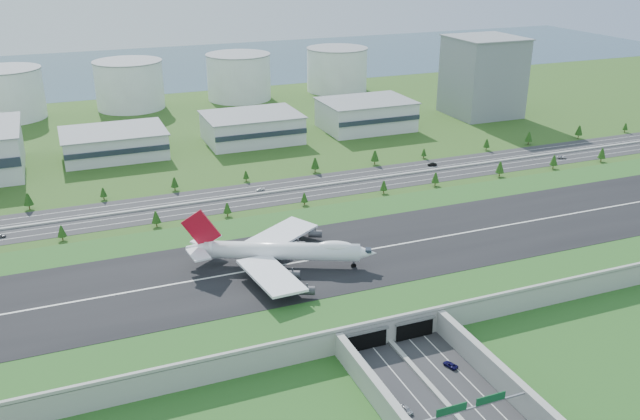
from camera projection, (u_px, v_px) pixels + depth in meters
name	position (u px, v px, depth m)	size (l,w,h in m)	color
ground	(331.00, 276.00, 261.04)	(1200.00, 1200.00, 0.00)	#2A4F18
airfield_deck	(331.00, 266.00, 259.42)	(520.00, 100.00, 9.20)	#979691
sign_gantry_near	(471.00, 409.00, 176.66)	(38.70, 0.70, 9.80)	gray
north_expressway	(259.00, 195.00, 342.76)	(560.00, 36.00, 0.12)	#28282B
tree_row	(296.00, 181.00, 348.30)	(504.40, 48.74, 8.47)	#3D2819
hangar_mid_a	(114.00, 143.00, 401.05)	(58.00, 42.00, 15.00)	silver
hangar_mid_b	(252.00, 128.00, 429.94)	(58.00, 42.00, 17.00)	silver
hangar_mid_c	(366.00, 115.00, 457.11)	(58.00, 42.00, 19.00)	silver
office_tower	(483.00, 77.00, 487.35)	(46.00, 46.00, 55.00)	gray
fuel_tank_a	(7.00, 94.00, 479.88)	(50.00, 50.00, 35.00)	silver
fuel_tank_b	(130.00, 85.00, 509.15)	(50.00, 50.00, 35.00)	silver
fuel_tank_c	(239.00, 77.00, 538.41)	(50.00, 50.00, 35.00)	silver
fuel_tank_d	(337.00, 70.00, 567.68)	(50.00, 50.00, 35.00)	silver
bay_water	(145.00, 68.00, 674.03)	(1200.00, 260.00, 0.06)	#314E5E
boeing_747	(281.00, 251.00, 248.59)	(66.65, 61.45, 22.13)	white
car_0	(407.00, 410.00, 185.85)	(1.76, 4.37, 1.49)	#B2B2B7
car_2	(450.00, 365.00, 205.37)	(2.25, 4.88, 1.36)	#0F0C3E
car_4	(0.00, 236.00, 293.76)	(1.81, 4.49, 1.53)	#5D5D62
car_5	(432.00, 164.00, 385.27)	(1.82, 5.21, 1.72)	black
car_6	(561.00, 157.00, 398.07)	(2.52, 5.46, 1.52)	silver
car_7	(260.00, 189.00, 347.86)	(1.85, 4.55, 1.32)	white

